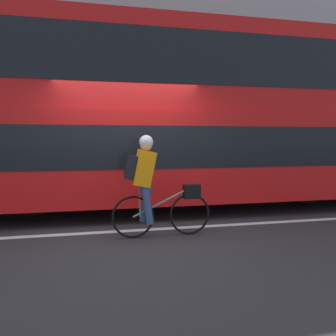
# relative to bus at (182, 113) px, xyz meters

# --- Properties ---
(ground_plane) EXTENTS (80.00, 80.00, 0.00)m
(ground_plane) POSITION_rel_bus_xyz_m (-1.27, -1.69, -2.09)
(ground_plane) COLOR #2D2D30
(road_center_line) EXTENTS (50.00, 0.14, 0.01)m
(road_center_line) POSITION_rel_bus_xyz_m (-1.27, -1.56, -2.09)
(road_center_line) COLOR silver
(road_center_line) RESTS_ON ground_plane
(sidewalk_curb) EXTENTS (60.00, 2.21, 0.13)m
(sidewalk_curb) POSITION_rel_bus_xyz_m (-1.27, 3.70, -2.03)
(sidewalk_curb) COLOR #A8A399
(sidewalk_curb) RESTS_ON ground_plane
(building_facade) EXTENTS (60.00, 0.30, 8.40)m
(building_facade) POSITION_rel_bus_xyz_m (-1.27, 4.95, 2.11)
(building_facade) COLOR #9E9EA3
(building_facade) RESTS_ON ground_plane
(bus) EXTENTS (9.98, 2.47, 3.77)m
(bus) POSITION_rel_bus_xyz_m (0.00, 0.00, 0.00)
(bus) COLOR black
(bus) RESTS_ON ground_plane
(cyclist_on_bike) EXTENTS (1.57, 0.32, 1.59)m
(cyclist_on_bike) POSITION_rel_bus_xyz_m (-0.99, -1.97, -1.23)
(cyclist_on_bike) COLOR black
(cyclist_on_bike) RESTS_ON ground_plane
(trash_bin) EXTENTS (0.49, 0.49, 1.02)m
(trash_bin) POSITION_rel_bus_xyz_m (3.50, 3.59, -1.46)
(trash_bin) COLOR #262628
(trash_bin) RESTS_ON sidewalk_curb
(street_sign_post) EXTENTS (0.36, 0.09, 2.49)m
(street_sign_post) POSITION_rel_bus_xyz_m (1.63, 3.58, -0.57)
(street_sign_post) COLOR #59595B
(street_sign_post) RESTS_ON sidewalk_curb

